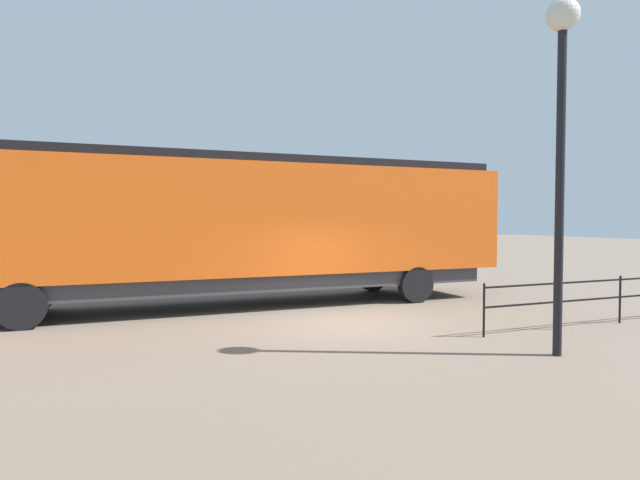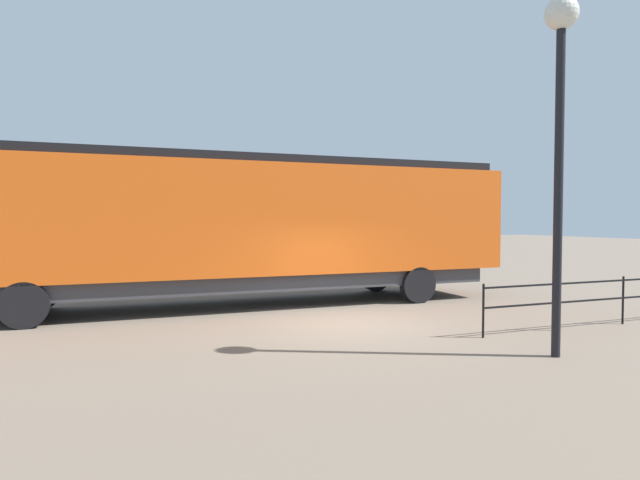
# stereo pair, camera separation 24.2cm
# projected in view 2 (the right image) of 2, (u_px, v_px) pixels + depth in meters

# --- Properties ---
(ground_plane) EXTENTS (120.00, 120.00, 0.00)m
(ground_plane) POSITION_uv_depth(u_px,v_px,m) (350.00, 325.00, 12.63)
(ground_plane) COLOR #756656
(locomotive) EXTENTS (3.15, 16.51, 4.34)m
(locomotive) POSITION_uv_depth(u_px,v_px,m) (254.00, 223.00, 15.52)
(locomotive) COLOR #D15114
(locomotive) RESTS_ON ground_plane
(lamp_post) EXTENTS (0.60, 0.60, 6.55)m
(lamp_post) POSITION_uv_depth(u_px,v_px,m) (560.00, 90.00, 9.50)
(lamp_post) COLOR black
(lamp_post) RESTS_ON ground_plane
(platform_fence) EXTENTS (0.05, 8.30, 1.16)m
(platform_fence) POSITION_uv_depth(u_px,v_px,m) (623.00, 293.00, 12.68)
(platform_fence) COLOR black
(platform_fence) RESTS_ON ground_plane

